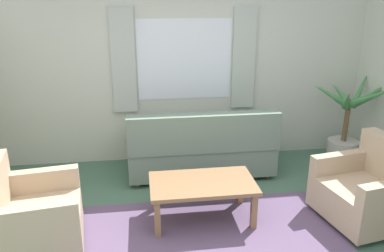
# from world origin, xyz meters

# --- Properties ---
(ground_plane) EXTENTS (6.24, 6.24, 0.00)m
(ground_plane) POSITION_xyz_m (0.00, 0.00, 0.00)
(ground_plane) COLOR #476B56
(wall_back) EXTENTS (5.32, 0.12, 2.60)m
(wall_back) POSITION_xyz_m (0.00, 2.26, 1.30)
(wall_back) COLOR beige
(wall_back) RESTS_ON ground_plane
(window_with_curtains) EXTENTS (1.98, 0.07, 1.40)m
(window_with_curtains) POSITION_xyz_m (0.00, 2.18, 1.45)
(window_with_curtains) COLOR white
(area_rug) EXTENTS (2.67, 1.82, 0.01)m
(area_rug) POSITION_xyz_m (0.00, 0.00, 0.01)
(area_rug) COLOR #604C6B
(area_rug) RESTS_ON ground_plane
(couch) EXTENTS (1.90, 0.82, 0.92)m
(couch) POSITION_xyz_m (0.14, 1.58, 0.37)
(couch) COLOR slate
(couch) RESTS_ON ground_plane
(armchair_left) EXTENTS (0.93, 0.95, 0.88)m
(armchair_left) POSITION_xyz_m (-1.69, 0.23, 0.35)
(armchair_left) COLOR tan
(armchair_left) RESTS_ON ground_plane
(armchair_right) EXTENTS (0.95, 0.97, 0.88)m
(armchair_right) POSITION_xyz_m (1.71, 0.25, 0.35)
(armchair_right) COLOR tan
(armchair_right) RESTS_ON ground_plane
(coffee_table) EXTENTS (1.10, 0.64, 0.44)m
(coffee_table) POSITION_xyz_m (-0.02, 0.51, 0.38)
(coffee_table) COLOR olive
(coffee_table) RESTS_ON ground_plane
(potted_plant) EXTENTS (1.20, 1.02, 1.32)m
(potted_plant) POSITION_xyz_m (2.23, 1.65, 0.53)
(potted_plant) COLOR #B7B2A8
(potted_plant) RESTS_ON ground_plane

